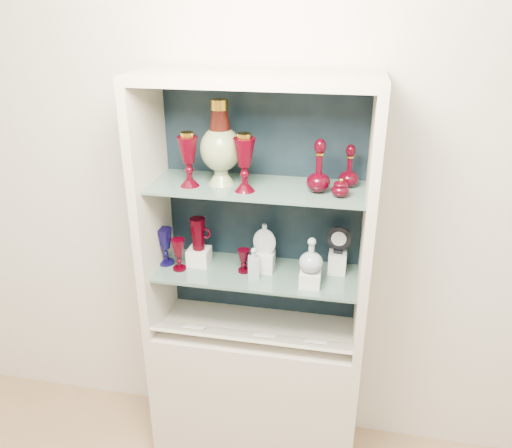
% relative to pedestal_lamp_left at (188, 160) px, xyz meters
% --- Properties ---
extents(wall_back, '(3.50, 0.02, 2.80)m').
position_rel_pedestal_lamp_left_xyz_m(wall_back, '(0.28, 0.25, -0.19)').
color(wall_back, white).
rests_on(wall_back, ground).
extents(cabinet_base, '(1.00, 0.40, 0.75)m').
position_rel_pedestal_lamp_left_xyz_m(cabinet_base, '(0.28, 0.03, -1.21)').
color(cabinet_base, beige).
rests_on(cabinet_base, ground).
extents(cabinet_back_panel, '(0.98, 0.02, 1.15)m').
position_rel_pedestal_lamp_left_xyz_m(cabinet_back_panel, '(0.28, 0.22, -0.26)').
color(cabinet_back_panel, black).
rests_on(cabinet_back_panel, cabinet_base).
extents(cabinet_side_left, '(0.04, 0.40, 1.15)m').
position_rel_pedestal_lamp_left_xyz_m(cabinet_side_left, '(-0.20, 0.03, -0.26)').
color(cabinet_side_left, beige).
rests_on(cabinet_side_left, cabinet_base).
extents(cabinet_side_right, '(0.04, 0.40, 1.15)m').
position_rel_pedestal_lamp_left_xyz_m(cabinet_side_right, '(0.76, 0.03, -0.26)').
color(cabinet_side_right, beige).
rests_on(cabinet_side_right, cabinet_base).
extents(cabinet_top_cap, '(1.00, 0.40, 0.04)m').
position_rel_pedestal_lamp_left_xyz_m(cabinet_top_cap, '(0.28, 0.03, 0.33)').
color(cabinet_top_cap, beige).
rests_on(cabinet_top_cap, cabinet_side_left).
extents(shelf_lower, '(0.92, 0.34, 0.01)m').
position_rel_pedestal_lamp_left_xyz_m(shelf_lower, '(0.28, 0.05, -0.54)').
color(shelf_lower, slate).
rests_on(shelf_lower, cabinet_side_left).
extents(shelf_upper, '(0.92, 0.34, 0.01)m').
position_rel_pedestal_lamp_left_xyz_m(shelf_upper, '(0.28, 0.05, -0.12)').
color(shelf_upper, slate).
rests_on(shelf_upper, cabinet_side_left).
extents(label_ledge, '(0.92, 0.17, 0.09)m').
position_rel_pedestal_lamp_left_xyz_m(label_ledge, '(0.28, -0.08, -0.81)').
color(label_ledge, beige).
rests_on(label_ledge, cabinet_base).
extents(label_card_0, '(0.10, 0.06, 0.03)m').
position_rel_pedestal_lamp_left_xyz_m(label_card_0, '(0.01, -0.08, -0.79)').
color(label_card_0, white).
rests_on(label_card_0, label_ledge).
extents(label_card_1, '(0.10, 0.06, 0.03)m').
position_rel_pedestal_lamp_left_xyz_m(label_card_1, '(0.35, -0.08, -0.79)').
color(label_card_1, white).
rests_on(label_card_1, label_ledge).
extents(label_card_2, '(0.10, 0.06, 0.03)m').
position_rel_pedestal_lamp_left_xyz_m(label_card_2, '(0.58, -0.08, -0.79)').
color(label_card_2, white).
rests_on(label_card_2, label_ledge).
extents(pedestal_lamp_left, '(0.10, 0.10, 0.23)m').
position_rel_pedestal_lamp_left_xyz_m(pedestal_lamp_left, '(0.00, 0.00, 0.00)').
color(pedestal_lamp_left, '#40000B').
rests_on(pedestal_lamp_left, shelf_upper).
extents(pedestal_lamp_right, '(0.10, 0.10, 0.24)m').
position_rel_pedestal_lamp_left_xyz_m(pedestal_lamp_right, '(0.24, -0.02, 0.01)').
color(pedestal_lamp_right, '#40000B').
rests_on(pedestal_lamp_right, shelf_upper).
extents(enamel_urn, '(0.23, 0.23, 0.36)m').
position_rel_pedestal_lamp_left_xyz_m(enamel_urn, '(0.13, 0.05, 0.06)').
color(enamel_urn, '#0C4613').
rests_on(enamel_urn, shelf_upper).
extents(ruby_decanter_a, '(0.12, 0.12, 0.25)m').
position_rel_pedestal_lamp_left_xyz_m(ruby_decanter_a, '(0.55, 0.03, 0.01)').
color(ruby_decanter_a, '#40010D').
rests_on(ruby_decanter_a, shelf_upper).
extents(ruby_decanter_b, '(0.10, 0.10, 0.20)m').
position_rel_pedestal_lamp_left_xyz_m(ruby_decanter_b, '(0.67, 0.12, -0.02)').
color(ruby_decanter_b, '#40010D').
rests_on(ruby_decanter_b, shelf_upper).
extents(lidded_bowl, '(0.08, 0.08, 0.08)m').
position_rel_pedestal_lamp_left_xyz_m(lidded_bowl, '(0.64, -0.01, -0.08)').
color(lidded_bowl, '#40010D').
rests_on(lidded_bowl, shelf_upper).
extents(cobalt_goblet, '(0.10, 0.10, 0.18)m').
position_rel_pedestal_lamp_left_xyz_m(cobalt_goblet, '(-0.16, 0.05, -0.45)').
color(cobalt_goblet, '#0D073C').
rests_on(cobalt_goblet, shelf_lower).
extents(ruby_goblet_tall, '(0.07, 0.07, 0.15)m').
position_rel_pedestal_lamp_left_xyz_m(ruby_goblet_tall, '(-0.08, 0.01, -0.46)').
color(ruby_goblet_tall, '#40000B').
rests_on(ruby_goblet_tall, shelf_lower).
extents(ruby_goblet_small, '(0.07, 0.07, 0.11)m').
position_rel_pedestal_lamp_left_xyz_m(ruby_goblet_small, '(0.22, 0.04, -0.48)').
color(ruby_goblet_small, '#40010D').
rests_on(ruby_goblet_small, shelf_lower).
extents(riser_ruby_pitcher, '(0.10, 0.10, 0.08)m').
position_rel_pedestal_lamp_left_xyz_m(riser_ruby_pitcher, '(-0.00, 0.08, -0.50)').
color(riser_ruby_pitcher, silver).
rests_on(riser_ruby_pitcher, shelf_lower).
extents(ruby_pitcher, '(0.12, 0.08, 0.15)m').
position_rel_pedestal_lamp_left_xyz_m(ruby_pitcher, '(-0.00, 0.08, -0.38)').
color(ruby_pitcher, '#40000B').
rests_on(ruby_pitcher, riser_ruby_pitcher).
extents(clear_square_bottle, '(0.06, 0.06, 0.15)m').
position_rel_pedestal_lamp_left_xyz_m(clear_square_bottle, '(0.28, 0.00, -0.46)').
color(clear_square_bottle, '#8E9EA5').
rests_on(clear_square_bottle, shelf_lower).
extents(riser_flat_flask, '(0.09, 0.09, 0.09)m').
position_rel_pedestal_lamp_left_xyz_m(riser_flat_flask, '(0.31, 0.08, -0.49)').
color(riser_flat_flask, silver).
rests_on(riser_flat_flask, shelf_lower).
extents(flat_flask, '(0.11, 0.04, 0.15)m').
position_rel_pedestal_lamp_left_xyz_m(flat_flask, '(0.31, 0.08, -0.37)').
color(flat_flask, silver).
rests_on(flat_flask, riser_flat_flask).
extents(riser_clear_round_decanter, '(0.09, 0.09, 0.07)m').
position_rel_pedestal_lamp_left_xyz_m(riser_clear_round_decanter, '(0.53, -0.02, -0.50)').
color(riser_clear_round_decanter, silver).
rests_on(riser_clear_round_decanter, shelf_lower).
extents(clear_round_decanter, '(0.11, 0.11, 0.15)m').
position_rel_pedestal_lamp_left_xyz_m(clear_round_decanter, '(0.53, -0.02, -0.39)').
color(clear_round_decanter, '#8E9EA5').
rests_on(clear_round_decanter, riser_clear_round_decanter).
extents(riser_cameo_medallion, '(0.08, 0.08, 0.10)m').
position_rel_pedestal_lamp_left_xyz_m(riser_cameo_medallion, '(0.64, 0.12, -0.49)').
color(riser_cameo_medallion, silver).
rests_on(riser_cameo_medallion, shelf_lower).
extents(cameo_medallion, '(0.11, 0.05, 0.13)m').
position_rel_pedestal_lamp_left_xyz_m(cameo_medallion, '(0.64, 0.12, -0.37)').
color(cameo_medallion, black).
rests_on(cameo_medallion, riser_cameo_medallion).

